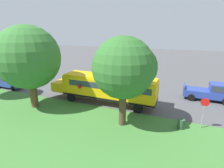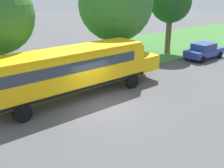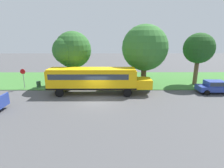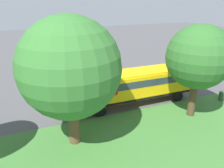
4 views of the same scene
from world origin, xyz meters
name	(u,v)px [view 1 (image 1 of 4)]	position (x,y,z in m)	size (l,w,h in m)	color
ground_plane	(112,95)	(0.00, 0.00, 0.00)	(120.00, 120.00, 0.00)	#4C4C4F
grass_verge	(63,137)	(-10.00, 0.00, 0.04)	(12.00, 80.00, 0.08)	#3D7533
school_bus	(106,87)	(-2.59, -0.40, 1.92)	(2.84, 12.42, 3.16)	yellow
car_blue_nearest	(10,82)	(-2.80, 14.54, 0.88)	(2.02, 4.40, 1.56)	#283D93
car_tan_middle	(8,70)	(2.80, 22.10, 0.88)	(2.02, 4.40, 1.56)	tan
pickup_truck	(211,92)	(2.70, -11.41, 1.07)	(2.28, 5.40, 2.10)	#283D93
oak_tree_beside_bus	(127,68)	(-6.30, -3.85, 5.05)	(5.12, 5.08, 7.60)	#4C3826
oak_tree_roadside_mid	(26,57)	(-6.61, 6.45, 5.44)	(6.33, 6.33, 8.53)	brown
stop_sign	(204,110)	(-4.60, -10.00, 1.74)	(0.08, 0.68, 2.74)	gray
trash_bin	(181,124)	(-5.34, -8.41, 0.45)	(0.56, 0.56, 0.90)	#2D4C33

